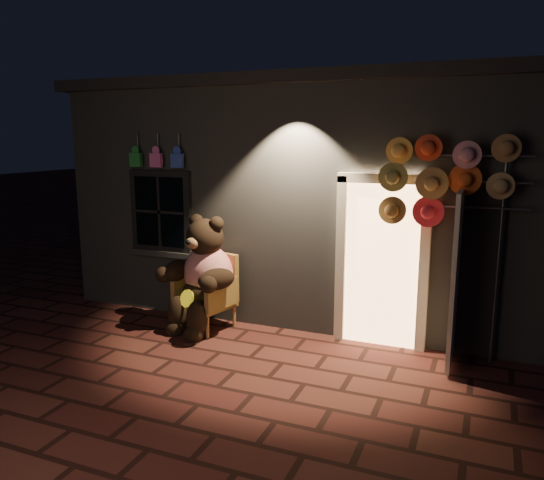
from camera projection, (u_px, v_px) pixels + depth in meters
The scene contains 5 objects.
ground at pixel (235, 371), 6.04m from camera, with size 60.00×60.00×0.00m, color #4E241E.
shop_building at pixel (334, 188), 9.33m from camera, with size 7.30×5.95×3.51m.
wicker_armchair at pixel (209, 291), 7.39m from camera, with size 0.84×0.79×1.04m.
teddy_bear at pixel (203, 276), 7.23m from camera, with size 1.16×1.03×1.65m.
hat_rack at pixel (443, 178), 6.02m from camera, with size 1.65×0.22×2.63m.
Camera 1 is at (2.54, -5.05, 2.63)m, focal length 35.00 mm.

